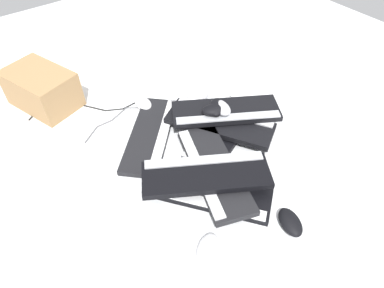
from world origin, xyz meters
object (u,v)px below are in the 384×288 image
object	(u,v)px
keyboard_3	(220,123)
mouse_0	(217,107)
mouse_5	(208,249)
mouse_3	(198,96)
cardboard_box	(42,89)
keyboard_0	(222,132)
mouse_4	(220,107)
mouse_1	(215,110)
keyboard_6	(206,174)
keyboard_4	(214,169)
keyboard_2	(208,192)
keyboard_1	(151,134)
keyboard_5	(226,112)
mouse_6	(290,222)
mouse_2	(143,103)

from	to	relation	value
keyboard_3	mouse_0	xyz separation A→B (m)	(-0.00, 0.03, 0.07)
mouse_5	mouse_0	bearing A→B (deg)	14.96
mouse_3	keyboard_3	bearing A→B (deg)	84.80
mouse_3	cardboard_box	bearing A→B (deg)	-26.19
keyboard_0	mouse_4	xyz separation A→B (m)	(0.02, 0.04, 0.10)
mouse_1	mouse_5	world-z (taller)	mouse_1
keyboard_0	mouse_3	size ratio (longest dim) A/B	4.21
keyboard_6	mouse_5	bearing A→B (deg)	-127.10
keyboard_0	mouse_1	distance (m)	0.10
mouse_1	cardboard_box	size ratio (longest dim) A/B	0.37
keyboard_0	mouse_4	size ratio (longest dim) A/B	4.21
keyboard_0	mouse_0	distance (m)	0.11
keyboard_3	keyboard_6	xyz separation A→B (m)	(-0.23, -0.20, 0.03)
mouse_4	keyboard_6	bearing A→B (deg)	136.24
keyboard_3	keyboard_4	bearing A→B (deg)	-135.72
keyboard_2	cardboard_box	distance (m)	0.88
keyboard_1	mouse_4	xyz separation A→B (m)	(0.26, -0.13, 0.10)
keyboard_0	keyboard_2	bearing A→B (deg)	-140.11
keyboard_5	mouse_3	bearing A→B (deg)	86.17
mouse_4	cardboard_box	world-z (taller)	cardboard_box
keyboard_1	keyboard_0	bearing A→B (deg)	-34.36
keyboard_6	mouse_1	bearing A→B (deg)	44.05
keyboard_6	cardboard_box	size ratio (longest dim) A/B	1.51
keyboard_2	mouse_6	xyz separation A→B (m)	(0.13, -0.26, 0.01)
keyboard_2	keyboard_4	xyz separation A→B (m)	(0.07, 0.05, 0.03)
keyboard_5	mouse_5	world-z (taller)	keyboard_5
mouse_0	mouse_2	bearing A→B (deg)	75.87
mouse_0	mouse_1	world-z (taller)	same
keyboard_5	mouse_4	xyz separation A→B (m)	(-0.03, 0.00, 0.04)
keyboard_0	mouse_0	xyz separation A→B (m)	(0.01, 0.05, 0.10)
keyboard_4	mouse_5	bearing A→B (deg)	-132.98
mouse_4	mouse_1	bearing A→B (deg)	93.72
keyboard_0	keyboard_4	size ratio (longest dim) A/B	1.00
mouse_4	mouse_3	bearing A→B (deg)	-7.09
mouse_1	mouse_2	bearing A→B (deg)	-36.99
keyboard_5	cardboard_box	bearing A→B (deg)	132.48
keyboard_5	cardboard_box	xyz separation A→B (m)	(-0.55, 0.60, 0.01)
keyboard_0	keyboard_4	bearing A→B (deg)	-138.83
keyboard_1	mouse_5	xyz separation A→B (m)	(-0.14, -0.54, 0.01)
keyboard_6	mouse_6	distance (m)	0.32
keyboard_5	keyboard_1	bearing A→B (deg)	156.00
mouse_5	mouse_6	world-z (taller)	same
keyboard_1	cardboard_box	world-z (taller)	cardboard_box
keyboard_3	keyboard_4	distance (m)	0.25
mouse_3	keyboard_1	bearing A→B (deg)	22.86
mouse_4	cardboard_box	bearing A→B (deg)	46.29
keyboard_6	cardboard_box	distance (m)	0.85
mouse_2	cardboard_box	distance (m)	0.45
mouse_2	mouse_4	bearing A→B (deg)	35.17
keyboard_4	keyboard_6	xyz separation A→B (m)	(-0.05, -0.02, 0.03)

